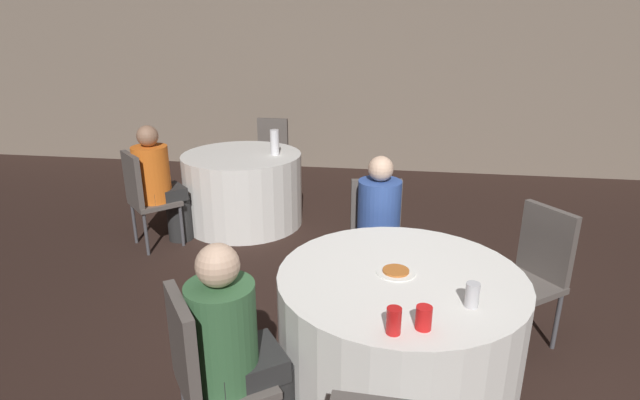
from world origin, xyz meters
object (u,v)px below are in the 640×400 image
chair_far_southwest (144,192)px  soda_can_red (394,321)px  person_blue_shirt (379,237)px  pizza_plate_near (396,271)px  chair_near_southwest (204,368)px  bottle_far (275,142)px  table_far (243,189)px  table_near (398,335)px  soda_can_silver (472,295)px  chair_near_north (376,231)px  chair_far_north (271,150)px  person_green_jacket (240,353)px  person_orange_shirt (161,185)px  chair_near_northeast (535,265)px

chair_far_southwest → soda_can_red: (2.30, -2.21, 0.27)m
person_blue_shirt → pizza_plate_near: (0.11, -0.88, 0.19)m
chair_near_southwest → bottle_far: 3.11m
table_far → pizza_plate_near: size_ratio=5.71×
table_near → table_far: same height
soda_can_red → soda_can_silver: size_ratio=1.00×
chair_near_north → person_blue_shirt: 0.17m
chair_near_southwest → chair_far_north: 4.12m
soda_can_silver → bottle_far: bottle_far is taller
chair_far_north → pizza_plate_near: bearing=117.3°
person_blue_shirt → pizza_plate_near: 0.91m
chair_far_north → chair_far_southwest: same height
person_green_jacket → soda_can_red: (0.70, -0.00, 0.25)m
soda_can_silver → chair_near_north: bearing=110.3°
chair_far_southwest → person_orange_shirt: (0.12, 0.12, 0.04)m
chair_near_southwest → chair_far_north: size_ratio=1.00×
pizza_plate_near → person_green_jacket: bearing=-141.7°
chair_near_southwest → person_green_jacket: 0.17m
person_orange_shirt → soda_can_silver: bearing=5.7°
soda_can_silver → bottle_far: bearing=120.6°
table_near → pizza_plate_near: (-0.03, 0.02, 0.39)m
table_near → pizza_plate_near: bearing=147.2°
chair_far_north → bottle_far: size_ratio=3.61×
soda_can_red → bottle_far: bottle_far is taller
soda_can_silver → person_blue_shirt: bearing=111.8°
chair_far_north → pizza_plate_near: (1.53, -3.41, 0.21)m
person_green_jacket → soda_can_red: person_green_jacket is taller
pizza_plate_near → soda_can_red: soda_can_red is taller
chair_near_southwest → soda_can_red: 0.88m
table_far → person_green_jacket: bearing=-73.3°
chair_near_north → pizza_plate_near: bearing=88.5°
person_orange_shirt → pizza_plate_near: size_ratio=5.40×
person_blue_shirt → person_green_jacket: bearing=58.5°
chair_near_northeast → chair_far_southwest: size_ratio=1.00×
table_far → bottle_far: (0.35, 0.03, 0.51)m
pizza_plate_near → chair_near_north: bearing=97.6°
table_near → soda_can_red: (-0.04, -0.54, 0.44)m
chair_near_southwest → person_orange_shirt: bearing=173.0°
person_green_jacket → pizza_plate_near: size_ratio=5.31×
chair_near_northeast → person_blue_shirt: size_ratio=0.80×
person_blue_shirt → bottle_far: (-1.13, 1.53, 0.31)m
table_far → person_blue_shirt: (1.47, -1.50, 0.19)m
pizza_plate_near → soda_can_red: size_ratio=1.76×
table_far → soda_can_silver: 3.33m
chair_near_southwest → table_far: bearing=157.6°
table_near → bottle_far: size_ratio=5.20×
person_orange_shirt → chair_far_southwest: bearing=-90.0°
table_far → soda_can_silver: bearing=-54.0°
chair_far_north → table_far: bearing=90.0°
chair_far_southwest → person_orange_shirt: size_ratio=0.80×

